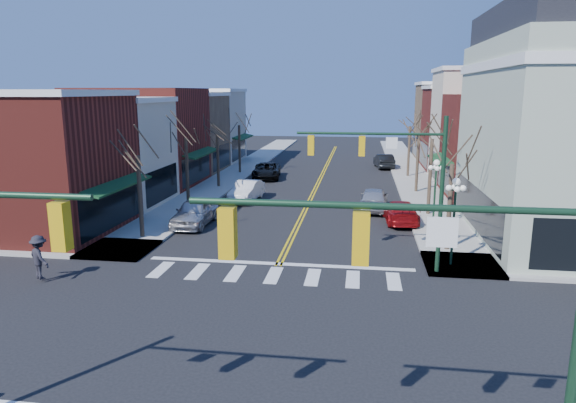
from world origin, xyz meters
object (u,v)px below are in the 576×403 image
at_px(car_left_near, 195,212).
at_px(lamppost_midblock, 435,183).
at_px(lamppost_corner, 455,207).
at_px(car_right_mid, 374,199).
at_px(car_left_far, 266,171).
at_px(car_left_mid, 246,191).
at_px(car_right_near, 400,212).
at_px(car_right_far, 384,161).
at_px(pedestrian_dark_b, 39,257).

bearing_deg(car_left_near, lamppost_midblock, 2.70).
bearing_deg(lamppost_corner, car_right_mid, 106.25).
height_order(lamppost_midblock, car_left_far, lamppost_midblock).
xyz_separation_m(lamppost_midblock, car_left_mid, (-13.00, 7.03, -2.20)).
height_order(lamppost_corner, car_right_near, lamppost_corner).
xyz_separation_m(car_left_mid, car_right_near, (11.20, -5.13, -0.06)).
bearing_deg(car_right_mid, lamppost_corner, 109.08).
relative_size(lamppost_midblock, car_right_far, 0.92).
distance_m(lamppost_midblock, car_left_mid, 14.94).
relative_size(lamppost_midblock, car_left_near, 0.88).
bearing_deg(pedestrian_dark_b, lamppost_corner, -133.73).
bearing_deg(car_left_near, car_right_mid, 27.59).
bearing_deg(car_left_far, lamppost_corner, -67.25).
distance_m(car_left_near, car_right_near, 13.04).
height_order(car_left_near, car_right_far, car_left_near).
relative_size(lamppost_midblock, car_right_near, 0.89).
xyz_separation_m(car_left_far, car_right_mid, (9.95, -12.20, 0.07)).
bearing_deg(car_left_mid, lamppost_corner, -40.52).
height_order(car_left_far, car_right_near, car_left_far).
distance_m(car_left_mid, car_right_far, 21.92).
distance_m(car_left_near, car_right_mid, 12.59).
bearing_deg(lamppost_midblock, car_right_near, 133.42).
height_order(lamppost_midblock, car_right_far, lamppost_midblock).
bearing_deg(lamppost_midblock, car_right_mid, 123.34).
xyz_separation_m(lamppost_corner, car_right_far, (-1.87, 32.41, -2.19)).
relative_size(lamppost_corner, lamppost_midblock, 1.00).
bearing_deg(pedestrian_dark_b, lamppost_midblock, -116.50).
bearing_deg(car_left_mid, pedestrian_dark_b, -100.41).
bearing_deg(car_left_mid, lamppost_midblock, -22.78).
bearing_deg(pedestrian_dark_b, car_left_far, -67.45).
relative_size(car_left_mid, pedestrian_dark_b, 2.35).
distance_m(car_right_near, car_right_far, 24.01).
distance_m(lamppost_midblock, car_left_far, 22.02).
xyz_separation_m(car_left_near, car_left_far, (1.25, 17.96, -0.09)).
relative_size(car_left_mid, car_right_near, 0.96).
height_order(car_left_mid, car_left_far, car_left_mid).
distance_m(lamppost_midblock, car_left_near, 14.76).
bearing_deg(car_right_near, pedestrian_dark_b, 34.22).
xyz_separation_m(car_left_near, car_right_far, (12.73, 26.50, -0.07)).
bearing_deg(lamppost_corner, car_left_near, 157.95).
bearing_deg(car_right_far, car_left_near, 56.49).
height_order(car_right_near, car_right_far, car_right_far).
xyz_separation_m(car_left_near, car_left_mid, (1.60, 7.62, -0.08)).
distance_m(lamppost_corner, pedestrian_dark_b, 18.85).
xyz_separation_m(car_left_near, car_right_mid, (11.20, 5.75, -0.02)).
height_order(car_left_near, car_left_mid, car_left_near).
height_order(car_left_near, car_left_far, car_left_near).
bearing_deg(car_left_far, car_left_mid, -94.53).
bearing_deg(pedestrian_dark_b, car_left_mid, -73.81).
height_order(lamppost_midblock, car_right_mid, lamppost_midblock).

